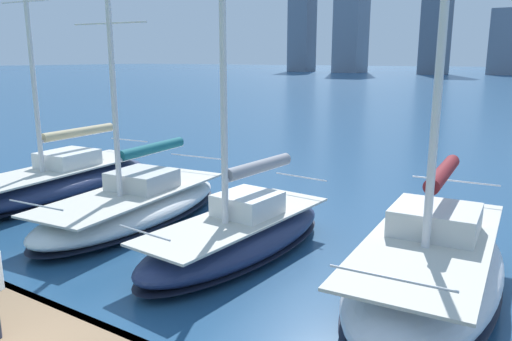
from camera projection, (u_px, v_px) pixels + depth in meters
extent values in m
cube|color=#473828|center=(88.00, 322.00, 8.50)|extent=(28.00, 0.16, 0.10)
cube|color=slate|center=(508.00, 42.00, 144.41)|extent=(9.51, 6.69, 18.73)
cube|color=slate|center=(438.00, 8.00, 145.83)|extent=(7.95, 6.14, 37.95)
cube|color=slate|center=(302.00, 16.00, 177.62)|extent=(7.65, 8.04, 39.04)
ellipsoid|color=white|center=(428.00, 271.00, 10.31)|extent=(3.35, 7.45, 1.30)
ellipsoid|color=black|center=(426.00, 287.00, 10.38)|extent=(3.36, 7.49, 0.10)
cube|color=beige|center=(430.00, 240.00, 10.16)|extent=(2.78, 6.55, 0.06)
cube|color=silver|center=(435.00, 219.00, 10.46)|extent=(1.81, 1.72, 0.55)
cylinder|color=silver|center=(442.00, 178.00, 10.75)|extent=(0.33, 3.05, 0.12)
cylinder|color=maroon|center=(443.00, 173.00, 10.73)|extent=(0.52, 2.83, 0.32)
cylinder|color=silver|center=(391.00, 278.00, 7.18)|extent=(1.85, 0.17, 0.04)
cylinder|color=silver|center=(455.00, 181.00, 12.84)|extent=(2.13, 0.19, 0.04)
ellipsoid|color=navy|center=(238.00, 238.00, 12.64)|extent=(2.75, 6.73, 0.96)
ellipsoid|color=black|center=(238.00, 248.00, 12.70)|extent=(2.76, 6.77, 0.10)
cube|color=beige|center=(238.00, 219.00, 12.52)|extent=(2.28, 5.92, 0.06)
cube|color=silver|center=(248.00, 204.00, 12.77)|extent=(1.48, 1.54, 0.55)
cylinder|color=silver|center=(259.00, 171.00, 12.98)|extent=(0.30, 2.77, 0.12)
cylinder|color=gray|center=(259.00, 166.00, 12.96)|extent=(0.49, 2.56, 0.32)
cylinder|color=silver|center=(144.00, 233.00, 10.04)|extent=(1.50, 0.14, 0.04)
cylinder|color=silver|center=(301.00, 177.00, 14.73)|extent=(1.73, 0.16, 0.04)
ellipsoid|color=white|center=(134.00, 208.00, 15.27)|extent=(3.55, 7.74, 0.92)
ellipsoid|color=black|center=(134.00, 216.00, 15.32)|extent=(3.57, 7.78, 0.10)
cube|color=beige|center=(133.00, 192.00, 15.16)|extent=(2.96, 6.80, 0.06)
cube|color=silver|center=(142.00, 179.00, 15.48)|extent=(1.87, 1.80, 0.55)
cylinder|color=silver|center=(111.00, 54.00, 13.76)|extent=(0.16, 0.16, 8.15)
cylinder|color=silver|center=(109.00, 23.00, 13.58)|extent=(2.58, 0.29, 0.05)
cylinder|color=silver|center=(153.00, 152.00, 15.80)|extent=(0.41, 3.15, 0.12)
cylinder|color=#19606B|center=(153.00, 148.00, 15.77)|extent=(0.59, 2.92, 0.32)
cylinder|color=silver|center=(35.00, 205.00, 12.05)|extent=(1.86, 0.21, 0.04)
cylinder|color=silver|center=(196.00, 157.00, 17.97)|extent=(2.15, 0.24, 0.04)
ellipsoid|color=navy|center=(59.00, 184.00, 18.00)|extent=(3.32, 8.57, 1.01)
ellipsoid|color=black|center=(59.00, 191.00, 18.06)|extent=(3.34, 8.62, 0.10)
cube|color=beige|center=(57.00, 169.00, 17.88)|extent=(2.76, 7.53, 0.06)
cube|color=silver|center=(68.00, 158.00, 18.25)|extent=(1.73, 1.97, 0.55)
cylinder|color=silver|center=(29.00, 31.00, 16.29)|extent=(0.16, 0.16, 9.43)
cylinder|color=silver|center=(26.00, 1.00, 16.08)|extent=(2.37, 0.24, 0.05)
cylinder|color=silver|center=(79.00, 135.00, 18.62)|extent=(0.41, 3.52, 0.12)
cylinder|color=#C6B284|center=(79.00, 132.00, 18.59)|extent=(0.58, 3.26, 0.32)
cylinder|color=silver|center=(129.00, 140.00, 21.01)|extent=(1.98, 0.20, 0.04)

